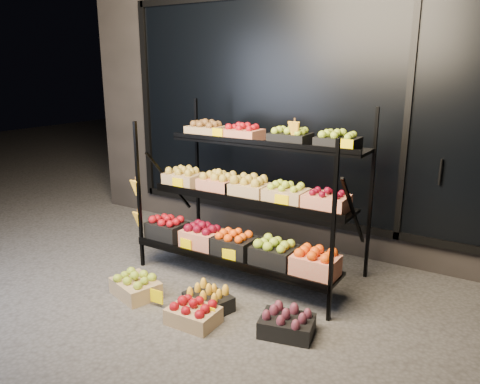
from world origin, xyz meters
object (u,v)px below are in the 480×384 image
Objects in this scene: display_rack at (247,198)px; floor_crate_midleft at (208,299)px; floor_crate_midright at (193,313)px; floor_crate_left at (136,285)px.

display_rack reaches higher than floor_crate_midleft.
floor_crate_midright reaches higher than floor_crate_midleft.
floor_crate_left is (-0.60, -0.94, -0.69)m from display_rack.
floor_crate_midleft is at bearing 29.42° from floor_crate_left.
floor_crate_midright is (0.13, -1.04, -0.69)m from display_rack.
floor_crate_midleft is at bearing -83.07° from display_rack.
display_rack is 5.45× the size of floor_crate_midright.
floor_crate_left reaches higher than floor_crate_midleft.
floor_crate_left reaches higher than floor_crate_midright.
floor_crate_left is 0.72m from floor_crate_midleft.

